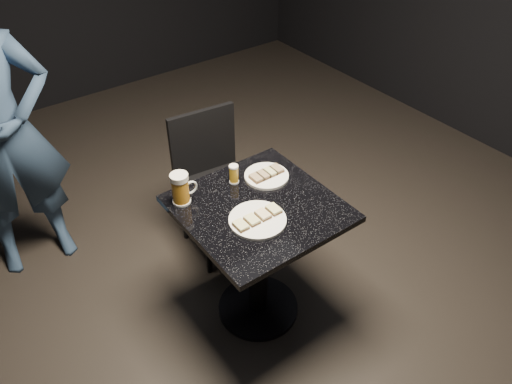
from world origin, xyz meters
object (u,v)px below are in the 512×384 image
(plate_large, at_px, (258,220))
(patron, at_px, (0,135))
(beer_mug, at_px, (181,188))
(plate_small, at_px, (267,176))
(beer_tumbler, at_px, (234,174))
(chair, at_px, (213,175))
(table, at_px, (258,243))

(plate_large, distance_m, patron, 1.45)
(beer_mug, bearing_deg, plate_large, -57.38)
(plate_large, relative_size, beer_mug, 1.65)
(plate_large, bearing_deg, patron, 121.62)
(plate_small, distance_m, beer_mug, 0.45)
(beer_tumbler, bearing_deg, plate_small, -22.60)
(plate_large, height_order, beer_mug, beer_mug)
(patron, bearing_deg, plate_small, -40.91)
(plate_large, relative_size, chair, 0.30)
(plate_large, xyz_separation_m, beer_tumbler, (0.08, 0.30, 0.04))
(patron, distance_m, beer_mug, 1.07)
(patron, relative_size, table, 2.30)
(beer_tumbler, distance_m, chair, 0.51)
(patron, distance_m, beer_tumbler, 1.25)
(patron, distance_m, chair, 1.15)
(plate_large, distance_m, plate_small, 0.33)
(plate_small, xyz_separation_m, beer_tumbler, (-0.15, 0.06, 0.04))
(beer_tumbler, bearing_deg, patron, 131.97)
(table, relative_size, chair, 0.86)
(table, relative_size, beer_tumbler, 7.65)
(patron, distance_m, table, 1.46)
(plate_small, xyz_separation_m, chair, (-0.04, 0.46, -0.26))
(table, bearing_deg, beer_mug, 138.78)
(beer_mug, height_order, chair, beer_mug)
(table, xyz_separation_m, beer_mug, (-0.27, 0.24, 0.32))
(patron, relative_size, beer_tumbler, 17.58)
(plate_small, xyz_separation_m, patron, (-0.99, 0.99, 0.10))
(beer_tumbler, bearing_deg, table, -93.21)
(table, distance_m, chair, 0.63)
(plate_large, distance_m, table, 0.27)
(plate_small, relative_size, table, 0.30)
(beer_tumbler, xyz_separation_m, chair, (0.12, 0.40, -0.30))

